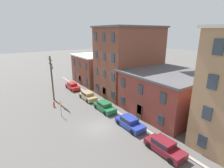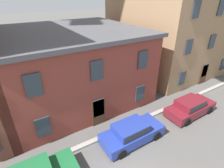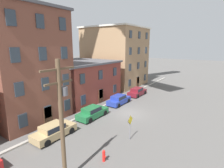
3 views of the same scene
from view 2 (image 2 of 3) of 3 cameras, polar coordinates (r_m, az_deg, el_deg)
kerb_strip at (r=12.59m, az=-6.03°, el=-18.00°), size 56.00×0.36×0.16m
apartment_far at (r=16.82m, az=-13.48°, el=6.43°), size 12.36×11.40×6.31m
apartment_annex at (r=23.67m, az=18.10°, el=20.10°), size 11.51×12.29×12.84m
car_blue at (r=12.23m, az=6.39°, el=-15.31°), size 4.40×1.92×1.43m
car_maroon at (r=15.82m, az=24.13°, el=-6.73°), size 4.40×1.92×1.43m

